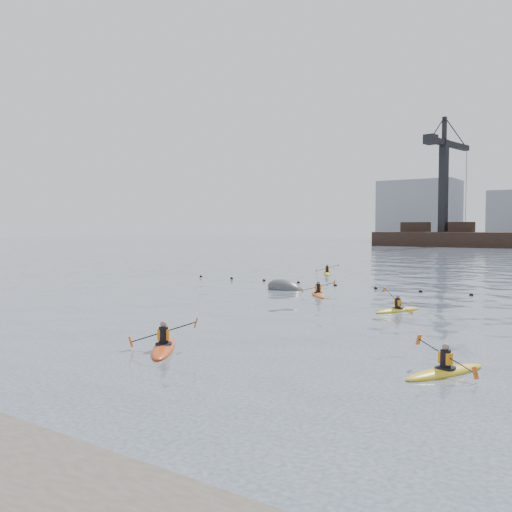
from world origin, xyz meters
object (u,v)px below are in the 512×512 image
(kayaker_2, at_px, (318,294))
(kayaker_3, at_px, (398,310))
(mooring_buoy, at_px, (285,289))
(kayaker_0, at_px, (164,346))
(kayaker_1, at_px, (445,371))
(kayaker_5, at_px, (327,273))

(kayaker_2, relative_size, kayaker_3, 0.97)
(kayaker_2, distance_m, mooring_buoy, 3.48)
(kayaker_3, bearing_deg, kayaker_0, -82.05)
(kayaker_0, bearing_deg, kayaker_2, 61.40)
(kayaker_1, bearing_deg, kayaker_5, 147.41)
(kayaker_3, bearing_deg, mooring_buoy, 176.32)
(kayaker_0, relative_size, mooring_buoy, 1.21)
(kayaker_0, bearing_deg, kayaker_3, 36.13)
(kayaker_5, bearing_deg, mooring_buoy, -103.36)
(kayaker_0, xyz_separation_m, mooring_buoy, (-5.73, 17.05, -0.10))
(kayaker_0, bearing_deg, mooring_buoy, 70.64)
(kayaker_3, relative_size, kayaker_5, 0.96)
(kayaker_1, bearing_deg, mooring_buoy, 158.34)
(mooring_buoy, bearing_deg, kayaker_5, 104.64)
(kayaker_1, distance_m, mooring_buoy, 20.56)
(kayaker_1, distance_m, kayaker_3, 11.22)
(kayaker_0, distance_m, kayaker_5, 30.53)
(mooring_buoy, bearing_deg, kayaker_0, -71.43)
(mooring_buoy, bearing_deg, kayaker_3, -27.56)
(kayaker_1, xyz_separation_m, kayaker_5, (-17.36, 27.02, 0.00))
(kayaker_0, height_order, kayaker_3, kayaker_3)
(kayaker_0, distance_m, mooring_buoy, 17.99)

